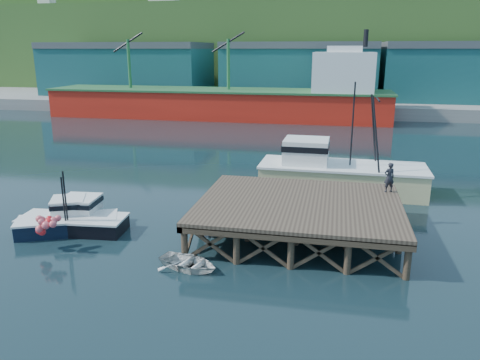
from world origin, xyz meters
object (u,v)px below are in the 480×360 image
(dinghy, at_px, (189,263))
(boat_navy, at_px, (68,220))
(boat_black, at_px, (75,219))
(trawler, at_px, (338,170))
(dockworker, at_px, (389,177))

(dinghy, bearing_deg, boat_navy, 86.38)
(boat_black, distance_m, dinghy, 9.41)
(trawler, relative_size, dinghy, 3.95)
(trawler, distance_m, dinghy, 17.21)
(boat_navy, height_order, boat_black, boat_black)
(boat_black, bearing_deg, dinghy, -28.71)
(dockworker, bearing_deg, boat_navy, -8.03)
(boat_navy, distance_m, dinghy, 9.60)
(boat_navy, distance_m, trawler, 20.28)
(trawler, bearing_deg, dinghy, -114.48)
(boat_black, distance_m, dockworker, 19.98)
(boat_navy, relative_size, trawler, 0.49)
(boat_navy, distance_m, dockworker, 20.35)
(boat_navy, relative_size, dockworker, 3.28)
(boat_navy, height_order, dockworker, dockworker)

